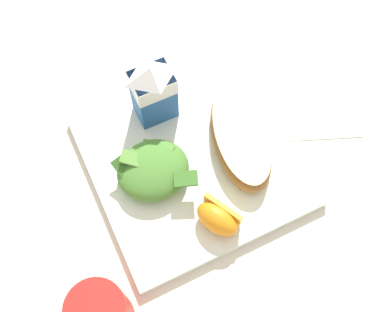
% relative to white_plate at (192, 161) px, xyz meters
% --- Properties ---
extents(ground, '(3.00, 3.00, 0.00)m').
position_rel_white_plate_xyz_m(ground, '(0.00, 0.00, -0.01)').
color(ground, beige).
extents(white_plate, '(0.28, 0.28, 0.02)m').
position_rel_white_plate_xyz_m(white_plate, '(0.00, 0.00, 0.00)').
color(white_plate, white).
rests_on(white_plate, ground).
extents(cheesy_pizza_bread, '(0.12, 0.18, 0.04)m').
position_rel_white_plate_xyz_m(cheesy_pizza_bread, '(0.07, -0.01, 0.03)').
color(cheesy_pizza_bread, '#A87038').
rests_on(cheesy_pizza_bread, white_plate).
extents(green_salad_pile, '(0.10, 0.10, 0.05)m').
position_rel_white_plate_xyz_m(green_salad_pile, '(-0.06, -0.00, 0.03)').
color(green_salad_pile, '#4C8433').
rests_on(green_salad_pile, white_plate).
extents(milk_carton, '(0.06, 0.04, 0.11)m').
position_rel_white_plate_xyz_m(milk_carton, '(-0.01, 0.09, 0.07)').
color(milk_carton, '#23569E').
rests_on(milk_carton, white_plate).
extents(orange_wedge_front, '(0.06, 0.07, 0.04)m').
position_rel_white_plate_xyz_m(orange_wedge_front, '(-0.01, -0.10, 0.03)').
color(orange_wedge_front, orange).
rests_on(orange_wedge_front, white_plate).
extents(paper_napkin, '(0.14, 0.14, 0.00)m').
position_rel_white_plate_xyz_m(paper_napkin, '(0.22, -0.00, -0.01)').
color(paper_napkin, white).
rests_on(paper_napkin, ground).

